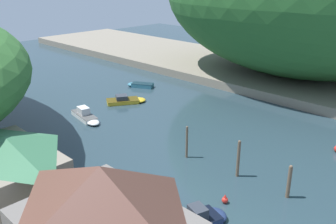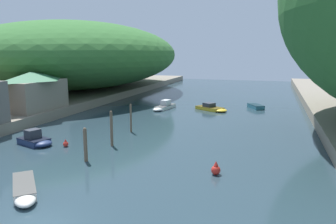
# 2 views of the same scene
# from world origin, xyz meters

# --- Properties ---
(water_surface) EXTENTS (130.00, 130.00, 0.00)m
(water_surface) POSITION_xyz_m (0.00, 30.00, 0.00)
(water_surface) COLOR #283D47
(water_surface) RESTS_ON ground
(left_bank) EXTENTS (22.00, 120.00, 1.33)m
(left_bank) POSITION_xyz_m (-27.54, 30.00, 0.66)
(left_bank) COLOR gray
(left_bank) RESTS_ON ground
(hillside_left) EXTENTS (39.53, 55.34, 14.14)m
(hillside_left) POSITION_xyz_m (-28.64, 49.68, 8.40)
(hillside_left) COLOR #387033
(hillside_left) RESTS_ON left_bank
(boathouse_shed) EXTENTS (5.72, 9.46, 5.16)m
(boathouse_shed) POSITION_xyz_m (-19.90, 23.80, 3.98)
(boathouse_shed) COLOR gray
(boathouse_shed) RESTS_ON left_bank
(boat_moored_right) EXTENTS (3.32, 4.37, 0.66)m
(boat_moored_right) POSITION_xyz_m (8.72, 42.17, 0.33)
(boat_moored_right) COLOR teal
(boat_moored_right) RESTS_ON water_surface
(boat_mid_channel) EXTENTS (5.77, 4.68, 1.13)m
(boat_mid_channel) POSITION_xyz_m (2.47, 37.86, 0.35)
(boat_mid_channel) COLOR gold
(boat_mid_channel) RESTS_ON water_surface
(boat_cabin_cruiser) EXTENTS (4.21, 2.95, 1.53)m
(boat_cabin_cruiser) POSITION_xyz_m (-10.83, 13.14, 0.47)
(boat_cabin_cruiser) COLOR navy
(boat_cabin_cruiser) RESTS_ON water_surface
(boat_open_rowboat) EXTENTS (4.64, 4.85, 0.61)m
(boat_open_rowboat) POSITION_xyz_m (-3.67, 3.32, 0.30)
(boat_open_rowboat) COLOR silver
(boat_open_rowboat) RESTS_ON water_surface
(boat_near_quay) EXTENTS (2.53, 6.02, 1.43)m
(boat_near_quay) POSITION_xyz_m (-5.15, 36.45, 0.43)
(boat_near_quay) COLOR white
(boat_near_quay) RESTS_ON water_surface
(mooring_post_nearest) EXTENTS (0.32, 0.32, 2.94)m
(mooring_post_nearest) POSITION_xyz_m (-3.41, 10.35, 1.48)
(mooring_post_nearest) COLOR brown
(mooring_post_nearest) RESTS_ON water_surface
(mooring_post_second) EXTENTS (0.28, 0.28, 3.54)m
(mooring_post_second) POSITION_xyz_m (-3.46, 15.20, 1.78)
(mooring_post_second) COLOR brown
(mooring_post_second) RESTS_ON water_surface
(mooring_post_middle) EXTENTS (0.23, 0.23, 3.34)m
(mooring_post_middle) POSITION_xyz_m (-3.93, 20.87, 1.68)
(mooring_post_middle) COLOR brown
(mooring_post_middle) RESTS_ON water_surface
(channel_buoy_near) EXTENTS (0.72, 0.72, 1.07)m
(channel_buoy_near) POSITION_xyz_m (7.65, 10.65, 0.42)
(channel_buoy_near) COLOR red
(channel_buoy_near) RESTS_ON water_surface
(channel_buoy_far) EXTENTS (0.52, 0.52, 0.78)m
(channel_buoy_far) POSITION_xyz_m (-7.63, 13.50, 0.31)
(channel_buoy_far) COLOR red
(channel_buoy_far) RESTS_ON water_surface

